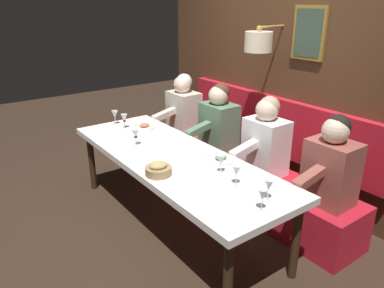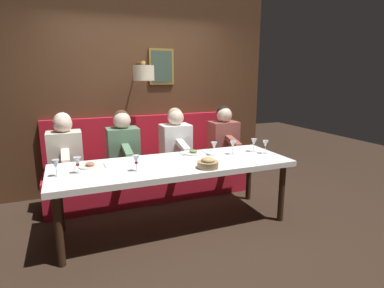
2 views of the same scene
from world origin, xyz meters
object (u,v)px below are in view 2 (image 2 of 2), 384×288
at_px(wine_glass_6, 56,165).
at_px(bread_bowl, 208,163).
at_px(diner_near, 176,139).
at_px(diner_far, 65,148).
at_px(wine_glass_1, 233,145).
at_px(wine_glass_2, 265,144).
at_px(wine_glass_4, 254,142).
at_px(diner_middle, 123,143).
at_px(wine_glass_0, 214,146).
at_px(wine_glass_5, 77,162).
at_px(wine_glass_3, 136,160).
at_px(dining_table, 174,168).
at_px(diner_nearest, 223,135).

bearing_deg(wine_glass_6, bread_bowl, -101.36).
distance_m(diner_near, diner_far, 1.42).
xyz_separation_m(wine_glass_1, wine_glass_2, (-0.12, -0.38, 0.00)).
relative_size(wine_glass_4, bread_bowl, 0.75).
relative_size(diner_middle, wine_glass_0, 4.82).
relative_size(wine_glass_1, wine_glass_6, 1.00).
distance_m(wine_glass_1, wine_glass_4, 0.31).
bearing_deg(diner_near, wine_glass_2, -137.83).
relative_size(diner_far, wine_glass_6, 4.82).
xyz_separation_m(wine_glass_5, wine_glass_6, (-0.02, 0.19, 0.00)).
bearing_deg(wine_glass_2, wine_glass_3, 93.95).
xyz_separation_m(wine_glass_1, bread_bowl, (-0.39, 0.51, -0.07)).
distance_m(diner_near, bread_bowl, 1.20).
distance_m(dining_table, diner_middle, 0.98).
relative_size(diner_nearest, diner_near, 1.00).
relative_size(diner_far, wine_glass_5, 4.82).
relative_size(diner_near, wine_glass_6, 4.82).
distance_m(wine_glass_0, wine_glass_2, 0.63).
bearing_deg(wine_glass_4, bread_bowl, 116.95).
relative_size(wine_glass_2, wine_glass_6, 1.00).
xyz_separation_m(diner_middle, wine_glass_4, (-0.78, -1.48, 0.04)).
bearing_deg(wine_glass_0, diner_far, 65.07).
relative_size(diner_near, wine_glass_0, 4.82).
bearing_deg(wine_glass_3, diner_near, -36.84).
distance_m(wine_glass_6, bread_bowl, 1.47).
distance_m(diner_far, wine_glass_2, 2.43).
distance_m(diner_near, wine_glass_6, 1.76).
relative_size(dining_table, wine_glass_3, 15.76).
bearing_deg(diner_middle, wine_glass_2, -120.56).
xyz_separation_m(diner_middle, wine_glass_5, (-0.89, 0.59, 0.04)).
xyz_separation_m(wine_glass_1, wine_glass_5, (-0.08, 1.76, -0.00)).
height_order(wine_glass_1, wine_glass_5, same).
height_order(diner_far, wine_glass_2, diner_far).
xyz_separation_m(wine_glass_0, wine_glass_4, (-0.02, -0.54, 0.00)).
bearing_deg(diner_middle, diner_nearest, -90.00).
bearing_deg(wine_glass_3, dining_table, -71.67).
distance_m(diner_near, diner_middle, 0.72).
xyz_separation_m(diner_middle, wine_glass_2, (-0.92, -1.55, 0.04)).
xyz_separation_m(dining_table, wine_glass_0, (0.12, -0.54, 0.18)).
bearing_deg(dining_table, wine_glass_4, -84.52).
bearing_deg(bread_bowl, wine_glass_5, 75.99).
relative_size(wine_glass_0, wine_glass_1, 1.00).
height_order(wine_glass_0, wine_glass_2, same).
distance_m(diner_near, wine_glass_5, 1.58).
bearing_deg(dining_table, diner_near, -20.44).
relative_size(diner_nearest, wine_glass_0, 4.82).
distance_m(diner_nearest, wine_glass_4, 0.78).
distance_m(diner_nearest, bread_bowl, 1.45).
bearing_deg(bread_bowl, dining_table, 39.79).
height_order(diner_nearest, diner_near, same).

